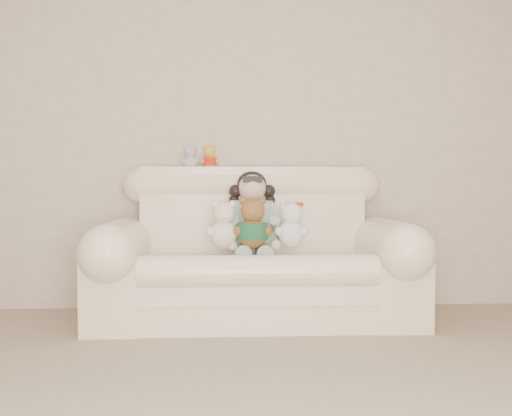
% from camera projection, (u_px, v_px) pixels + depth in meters
% --- Properties ---
extents(wall_back, '(4.50, 0.00, 4.50)m').
position_uv_depth(wall_back, '(249.00, 130.00, 4.50)').
color(wall_back, beige).
rests_on(wall_back, ground).
extents(sofa, '(2.10, 0.95, 1.03)m').
position_uv_depth(sofa, '(255.00, 243.00, 4.02)').
color(sofa, '#F5E7C5').
rests_on(sofa, floor).
extents(seated_child, '(0.36, 0.44, 0.58)m').
position_uv_depth(seated_child, '(252.00, 213.00, 4.10)').
color(seated_child, '#2A6951').
rests_on(seated_child, sofa).
extents(brown_teddy, '(0.26, 0.22, 0.38)m').
position_uv_depth(brown_teddy, '(253.00, 218.00, 3.85)').
color(brown_teddy, brown).
rests_on(brown_teddy, sofa).
extents(white_cat, '(0.26, 0.22, 0.35)m').
position_uv_depth(white_cat, '(291.00, 220.00, 3.92)').
color(white_cat, silver).
rests_on(white_cat, sofa).
extents(cream_teddy, '(0.28, 0.25, 0.35)m').
position_uv_depth(cream_teddy, '(224.00, 220.00, 3.86)').
color(cream_teddy, beige).
rests_on(cream_teddy, sofa).
extents(yellow_mini_bear, '(0.14, 0.12, 0.20)m').
position_uv_depth(yellow_mini_bear, '(210.00, 155.00, 4.37)').
color(yellow_mini_bear, yellow).
rests_on(yellow_mini_bear, sofa).
extents(grey_mini_plush, '(0.15, 0.13, 0.21)m').
position_uv_depth(grey_mini_plush, '(190.00, 155.00, 4.37)').
color(grey_mini_plush, silver).
rests_on(grey_mini_plush, sofa).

